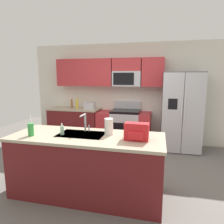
# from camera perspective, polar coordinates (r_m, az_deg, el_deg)

# --- Properties ---
(ground_plane) EXTENTS (9.00, 9.00, 0.00)m
(ground_plane) POSITION_cam_1_polar(r_m,az_deg,el_deg) (3.74, -1.53, -17.66)
(ground_plane) COLOR #66605B
(ground_plane) RESTS_ON ground
(kitchen_wall_unit) EXTENTS (5.20, 0.43, 2.60)m
(kitchen_wall_unit) POSITION_cam_1_polar(r_m,az_deg,el_deg) (5.39, 2.60, 7.10)
(kitchen_wall_unit) COLOR silver
(kitchen_wall_unit) RESTS_ON ground
(back_counter) EXTENTS (1.37, 0.63, 0.90)m
(back_counter) POSITION_cam_1_polar(r_m,az_deg,el_deg) (5.63, -10.50, -3.44)
(back_counter) COLOR maroon
(back_counter) RESTS_ON ground
(range_oven) EXTENTS (1.36, 0.61, 1.10)m
(range_oven) POSITION_cam_1_polar(r_m,az_deg,el_deg) (5.25, 3.43, -4.37)
(range_oven) COLOR #B7BABF
(range_oven) RESTS_ON ground
(refrigerator) EXTENTS (0.90, 0.76, 1.85)m
(refrigerator) POSITION_cam_1_polar(r_m,az_deg,el_deg) (5.03, 19.02, 0.10)
(refrigerator) COLOR #4C4F54
(refrigerator) RESTS_ON ground
(island_counter) EXTENTS (2.21, 0.87, 0.90)m
(island_counter) POSITION_cam_1_polar(r_m,az_deg,el_deg) (3.10, -7.06, -14.57)
(island_counter) COLOR maroon
(island_counter) RESTS_ON ground
(toaster) EXTENTS (0.28, 0.16, 0.18)m
(toaster) POSITION_cam_1_polar(r_m,az_deg,el_deg) (5.32, -6.38, 1.80)
(toaster) COLOR #B7BABF
(toaster) RESTS_ON back_counter
(pepper_mill) EXTENTS (0.05, 0.05, 0.24)m
(pepper_mill) POSITION_cam_1_polar(r_m,az_deg,el_deg) (5.56, -11.34, 2.34)
(pepper_mill) COLOR brown
(pepper_mill) RESTS_ON back_counter
(bottle_yellow) EXTENTS (0.06, 0.06, 0.27)m
(bottle_yellow) POSITION_cam_1_polar(r_m,az_deg,el_deg) (5.47, -9.87, 2.40)
(bottle_yellow) COLOR yellow
(bottle_yellow) RESTS_ON back_counter
(sink_faucet) EXTENTS (0.08, 0.21, 0.28)m
(sink_faucet) POSITION_cam_1_polar(r_m,az_deg,el_deg) (3.10, -7.70, -2.54)
(sink_faucet) COLOR #B7BABF
(sink_faucet) RESTS_ON island_counter
(drink_cup_green) EXTENTS (0.08, 0.08, 0.30)m
(drink_cup_green) POSITION_cam_1_polar(r_m,az_deg,el_deg) (3.11, -22.02, -4.63)
(drink_cup_green) COLOR green
(drink_cup_green) RESTS_ON island_counter
(soap_dispenser) EXTENTS (0.06, 0.06, 0.17)m
(soap_dispenser) POSITION_cam_1_polar(r_m,az_deg,el_deg) (3.03, -13.99, -5.01)
(soap_dispenser) COLOR #A5D8B2
(soap_dispenser) RESTS_ON island_counter
(paper_towel_roll) EXTENTS (0.12, 0.12, 0.24)m
(paper_towel_roll) POSITION_cam_1_polar(r_m,az_deg,el_deg) (2.93, -0.92, -4.18)
(paper_towel_roll) COLOR white
(paper_towel_roll) RESTS_ON island_counter
(backpack) EXTENTS (0.32, 0.22, 0.23)m
(backpack) POSITION_cam_1_polar(r_m,az_deg,el_deg) (2.72, 7.00, -5.39)
(backpack) COLOR red
(backpack) RESTS_ON island_counter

